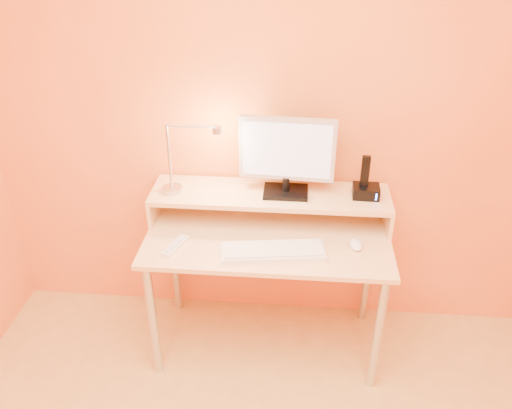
# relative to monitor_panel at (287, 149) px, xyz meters

# --- Properties ---
(wall_back) EXTENTS (3.00, 0.04, 2.50)m
(wall_back) POSITION_rel_monitor_panel_xyz_m (-0.08, 0.16, 0.13)
(wall_back) COLOR #F68847
(wall_back) RESTS_ON floor
(desk_leg_fl) EXTENTS (0.04, 0.04, 0.69)m
(desk_leg_fl) POSITION_rel_monitor_panel_xyz_m (-0.63, -0.41, -0.77)
(desk_leg_fl) COLOR silver
(desk_leg_fl) RESTS_ON floor
(desk_leg_fr) EXTENTS (0.04, 0.04, 0.69)m
(desk_leg_fr) POSITION_rel_monitor_panel_xyz_m (0.47, -0.41, -0.77)
(desk_leg_fr) COLOR silver
(desk_leg_fr) RESTS_ON floor
(desk_leg_bl) EXTENTS (0.04, 0.04, 0.69)m
(desk_leg_bl) POSITION_rel_monitor_panel_xyz_m (-0.63, 0.09, -0.77)
(desk_leg_bl) COLOR silver
(desk_leg_bl) RESTS_ON floor
(desk_leg_br) EXTENTS (0.04, 0.04, 0.69)m
(desk_leg_br) POSITION_rel_monitor_panel_xyz_m (0.47, 0.09, -0.77)
(desk_leg_br) COLOR silver
(desk_leg_br) RESTS_ON floor
(desk_lower) EXTENTS (1.20, 0.60, 0.02)m
(desk_lower) POSITION_rel_monitor_panel_xyz_m (-0.08, -0.16, -0.41)
(desk_lower) COLOR #E9C48C
(desk_lower) RESTS_ON floor
(shelf_riser_left) EXTENTS (0.02, 0.30, 0.14)m
(shelf_riser_left) POSITION_rel_monitor_panel_xyz_m (-0.67, -0.01, -0.33)
(shelf_riser_left) COLOR #E9C48C
(shelf_riser_left) RESTS_ON desk_lower
(shelf_riser_right) EXTENTS (0.02, 0.30, 0.14)m
(shelf_riser_right) POSITION_rel_monitor_panel_xyz_m (0.51, -0.01, -0.33)
(shelf_riser_right) COLOR #E9C48C
(shelf_riser_right) RESTS_ON desk_lower
(desk_shelf) EXTENTS (1.20, 0.30, 0.02)m
(desk_shelf) POSITION_rel_monitor_panel_xyz_m (-0.08, -0.01, -0.25)
(desk_shelf) COLOR #E9C48C
(desk_shelf) RESTS_ON desk_lower
(monitor_foot) EXTENTS (0.22, 0.16, 0.02)m
(monitor_foot) POSITION_rel_monitor_panel_xyz_m (-0.00, -0.01, -0.23)
(monitor_foot) COLOR black
(monitor_foot) RESTS_ON desk_shelf
(monitor_neck) EXTENTS (0.04, 0.04, 0.07)m
(monitor_neck) POSITION_rel_monitor_panel_xyz_m (-0.00, -0.01, -0.19)
(monitor_neck) COLOR black
(monitor_neck) RESTS_ON monitor_foot
(monitor_panel) EXTENTS (0.47, 0.06, 0.32)m
(monitor_panel) POSITION_rel_monitor_panel_xyz_m (0.00, 0.00, 0.00)
(monitor_panel) COLOR #BABBC1
(monitor_panel) RESTS_ON monitor_neck
(monitor_back) EXTENTS (0.42, 0.04, 0.27)m
(monitor_back) POSITION_rel_monitor_panel_xyz_m (0.00, 0.02, 0.00)
(monitor_back) COLOR black
(monitor_back) RESTS_ON monitor_panel
(monitor_screen) EXTENTS (0.42, 0.03, 0.27)m
(monitor_screen) POSITION_rel_monitor_panel_xyz_m (0.00, -0.02, 0.00)
(monitor_screen) COLOR silver
(monitor_screen) RESTS_ON monitor_panel
(lamp_base) EXTENTS (0.10, 0.10, 0.02)m
(lamp_base) POSITION_rel_monitor_panel_xyz_m (-0.57, -0.04, -0.23)
(lamp_base) COLOR silver
(lamp_base) RESTS_ON desk_shelf
(lamp_post) EXTENTS (0.01, 0.01, 0.33)m
(lamp_post) POSITION_rel_monitor_panel_xyz_m (-0.57, -0.04, -0.05)
(lamp_post) COLOR silver
(lamp_post) RESTS_ON lamp_base
(lamp_arm) EXTENTS (0.24, 0.01, 0.01)m
(lamp_arm) POSITION_rel_monitor_panel_xyz_m (-0.45, -0.04, 0.12)
(lamp_arm) COLOR silver
(lamp_arm) RESTS_ON lamp_post
(lamp_head) EXTENTS (0.04, 0.04, 0.03)m
(lamp_head) POSITION_rel_monitor_panel_xyz_m (-0.33, -0.04, 0.10)
(lamp_head) COLOR silver
(lamp_head) RESTS_ON lamp_arm
(lamp_bulb) EXTENTS (0.03, 0.03, 0.00)m
(lamp_bulb) POSITION_rel_monitor_panel_xyz_m (-0.33, -0.04, 0.09)
(lamp_bulb) COLOR #FFEAC6
(lamp_bulb) RESTS_ON lamp_head
(phone_dock) EXTENTS (0.13, 0.10, 0.06)m
(phone_dock) POSITION_rel_monitor_panel_xyz_m (0.39, -0.01, -0.21)
(phone_dock) COLOR black
(phone_dock) RESTS_ON desk_shelf
(phone_handset) EXTENTS (0.04, 0.03, 0.16)m
(phone_handset) POSITION_rel_monitor_panel_xyz_m (0.38, -0.01, -0.10)
(phone_handset) COLOR black
(phone_handset) RESTS_ON phone_dock
(phone_led) EXTENTS (0.01, 0.00, 0.04)m
(phone_led) POSITION_rel_monitor_panel_xyz_m (0.44, -0.06, -0.21)
(phone_led) COLOR #3877FF
(phone_led) RESTS_ON phone_dock
(keyboard) EXTENTS (0.50, 0.22, 0.02)m
(keyboard) POSITION_rel_monitor_panel_xyz_m (-0.04, -0.31, -0.39)
(keyboard) COLOR silver
(keyboard) RESTS_ON desk_lower
(mouse) EXTENTS (0.07, 0.11, 0.03)m
(mouse) POSITION_rel_monitor_panel_xyz_m (0.35, -0.22, -0.38)
(mouse) COLOR white
(mouse) RESTS_ON desk_lower
(remote_control) EXTENTS (0.10, 0.18, 0.02)m
(remote_control) POSITION_rel_monitor_panel_xyz_m (-0.51, -0.30, -0.39)
(remote_control) COLOR silver
(remote_control) RESTS_ON desk_lower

